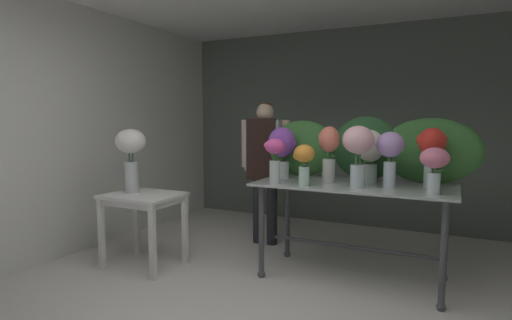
{
  "coord_description": "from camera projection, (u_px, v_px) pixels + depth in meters",
  "views": [
    {
      "loc": [
        1.32,
        -1.86,
        1.44
      ],
      "look_at": [
        -0.35,
        1.55,
        1.07
      ],
      "focal_mm": 28.79,
      "sensor_mm": 36.0,
      "label": 1
    }
  ],
  "objects": [
    {
      "name": "ground_plane",
      "position": [
        302.0,
        266.0,
        4.06
      ],
      "size": [
        8.27,
        8.27,
        0.0
      ],
      "primitive_type": "plane",
      "color": "silver"
    },
    {
      "name": "wall_back",
      "position": [
        350.0,
        128.0,
        5.61
      ],
      "size": [
        4.81,
        0.12,
        2.66
      ],
      "primitive_type": "cube",
      "color": "slate",
      "rests_on": "ground"
    },
    {
      "name": "wall_left",
      "position": [
        116.0,
        129.0,
        4.98
      ],
      "size": [
        0.12,
        3.88,
        2.66
      ],
      "primitive_type": "cube",
      "color": "silver",
      "rests_on": "ground"
    },
    {
      "name": "display_table_glass",
      "position": [
        353.0,
        201.0,
        3.65
      ],
      "size": [
        1.71,
        0.83,
        0.88
      ],
      "color": "#B5BFBA",
      "rests_on": "ground"
    },
    {
      "name": "side_table_white",
      "position": [
        143.0,
        204.0,
        3.99
      ],
      "size": [
        0.7,
        0.57,
        0.72
      ],
      "color": "white",
      "rests_on": "ground"
    },
    {
      "name": "florist",
      "position": [
        265.0,
        157.0,
        4.69
      ],
      "size": [
        0.6,
        0.24,
        1.63
      ],
      "color": "#232328",
      "rests_on": "ground"
    },
    {
      "name": "foliage_backdrop",
      "position": [
        366.0,
        149.0,
        3.85
      ],
      "size": [
        1.98,
        0.28,
        0.6
      ],
      "color": "#387033",
      "rests_on": "display_table_glass"
    },
    {
      "name": "vase_fuchsia_lilies",
      "position": [
        275.0,
        156.0,
        3.62
      ],
      "size": [
        0.19,
        0.18,
        0.4
      ],
      "color": "silver",
      "rests_on": "display_table_glass"
    },
    {
      "name": "vase_sunset_roses",
      "position": [
        304.0,
        160.0,
        3.51
      ],
      "size": [
        0.2,
        0.18,
        0.35
      ],
      "color": "silver",
      "rests_on": "display_table_glass"
    },
    {
      "name": "vase_scarlet_snapdragons",
      "position": [
        432.0,
        149.0,
        3.4
      ],
      "size": [
        0.24,
        0.22,
        0.5
      ],
      "color": "silver",
      "rests_on": "display_table_glass"
    },
    {
      "name": "vase_blush_hydrangea",
      "position": [
        359.0,
        147.0,
        3.39
      ],
      "size": [
        0.26,
        0.26,
        0.52
      ],
      "color": "silver",
      "rests_on": "display_table_glass"
    },
    {
      "name": "vase_lilac_anemones",
      "position": [
        390.0,
        152.0,
        3.39
      ],
      "size": [
        0.23,
        0.22,
        0.47
      ],
      "color": "silver",
      "rests_on": "display_table_glass"
    },
    {
      "name": "vase_coral_carnations",
      "position": [
        329.0,
        149.0,
        3.68
      ],
      "size": [
        0.19,
        0.19,
        0.51
      ],
      "color": "silver",
      "rests_on": "display_table_glass"
    },
    {
      "name": "vase_rosy_peonies",
      "position": [
        435.0,
        164.0,
        3.1
      ],
      "size": [
        0.21,
        0.21,
        0.36
      ],
      "color": "silver",
      "rests_on": "display_table_glass"
    },
    {
      "name": "vase_ivory_stock",
      "position": [
        370.0,
        151.0,
        3.67
      ],
      "size": [
        0.25,
        0.25,
        0.47
      ],
      "color": "silver",
      "rests_on": "display_table_glass"
    },
    {
      "name": "vase_violet_freesia",
      "position": [
        282.0,
        147.0,
        3.95
      ],
      "size": [
        0.27,
        0.26,
        0.49
      ],
      "color": "silver",
      "rests_on": "display_table_glass"
    },
    {
      "name": "vase_white_roses_tall",
      "position": [
        131.0,
        151.0,
        4.0
      ],
      "size": [
        0.29,
        0.29,
        0.63
      ],
      "color": "silver",
      "rests_on": "side_table_white"
    }
  ]
}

